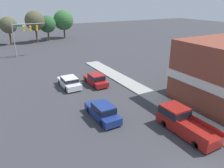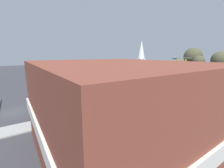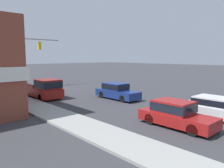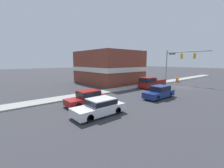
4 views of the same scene
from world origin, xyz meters
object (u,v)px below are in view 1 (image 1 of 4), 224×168
Objects in this scene: car_lead at (103,111)px; pickup_truck_parked at (182,121)px; car_oncoming at (96,79)px; car_second_ahead at (69,82)px.

pickup_truck_parked is at bearing -46.11° from car_lead.
car_oncoming is at bearing 68.61° from car_lead.
car_lead is 1.06× the size of car_oncoming.
car_oncoming is 0.79× the size of pickup_truck_parked.
pickup_truck_parked reaches higher than car_oncoming.
car_oncoming is (3.49, -0.89, 0.04)m from car_second_ahead.
car_second_ahead is at bearing 90.68° from car_lead.
car_second_ahead is at bearing 109.39° from pickup_truck_parked.
car_oncoming is (3.38, 8.62, -0.01)m from car_lead.
car_lead is at bearing 68.61° from car_oncoming.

